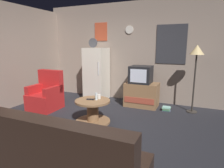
{
  "coord_description": "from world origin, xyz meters",
  "views": [
    {
      "loc": [
        1.77,
        -2.87,
        1.59
      ],
      "look_at": [
        0.12,
        0.9,
        0.75
      ],
      "focal_mm": 30.95,
      "sensor_mm": 36.0,
      "label": 1
    }
  ],
  "objects_px": {
    "remote_control": "(90,99)",
    "couch": "(66,166)",
    "book_stack": "(166,109)",
    "tv_stand": "(142,95)",
    "wine_glass": "(96,96)",
    "fridge": "(96,74)",
    "armchair": "(46,95)",
    "coffee_table": "(93,111)",
    "mug_ceramic_white": "(99,97)",
    "standing_lamp": "(197,55)",
    "crt_tv": "(141,75)"
  },
  "relations": [
    {
      "from": "fridge",
      "to": "standing_lamp",
      "type": "height_order",
      "value": "fridge"
    },
    {
      "from": "fridge",
      "to": "remote_control",
      "type": "relative_size",
      "value": 11.8
    },
    {
      "from": "remote_control",
      "to": "tv_stand",
      "type": "bearing_deg",
      "value": 49.43
    },
    {
      "from": "standing_lamp",
      "to": "wine_glass",
      "type": "distance_m",
      "value": 2.46
    },
    {
      "from": "fridge",
      "to": "book_stack",
      "type": "distance_m",
      "value": 2.21
    },
    {
      "from": "wine_glass",
      "to": "book_stack",
      "type": "bearing_deg",
      "value": 45.93
    },
    {
      "from": "fridge",
      "to": "standing_lamp",
      "type": "relative_size",
      "value": 1.11
    },
    {
      "from": "fridge",
      "to": "standing_lamp",
      "type": "distance_m",
      "value": 2.72
    },
    {
      "from": "standing_lamp",
      "to": "remote_control",
      "type": "relative_size",
      "value": 10.6
    },
    {
      "from": "wine_glass",
      "to": "crt_tv",
      "type": "bearing_deg",
      "value": 69.16
    },
    {
      "from": "fridge",
      "to": "mug_ceramic_white",
      "type": "relative_size",
      "value": 19.67
    },
    {
      "from": "book_stack",
      "to": "tv_stand",
      "type": "bearing_deg",
      "value": 168.07
    },
    {
      "from": "mug_ceramic_white",
      "to": "couch",
      "type": "bearing_deg",
      "value": -72.66
    },
    {
      "from": "tv_stand",
      "to": "couch",
      "type": "distance_m",
      "value": 3.29
    },
    {
      "from": "fridge",
      "to": "armchair",
      "type": "height_order",
      "value": "fridge"
    },
    {
      "from": "fridge",
      "to": "tv_stand",
      "type": "bearing_deg",
      "value": -5.97
    },
    {
      "from": "wine_glass",
      "to": "book_stack",
      "type": "distance_m",
      "value": 1.86
    },
    {
      "from": "crt_tv",
      "to": "wine_glass",
      "type": "bearing_deg",
      "value": -110.84
    },
    {
      "from": "fridge",
      "to": "tv_stand",
      "type": "distance_m",
      "value": 1.48
    },
    {
      "from": "wine_glass",
      "to": "standing_lamp",
      "type": "bearing_deg",
      "value": 38.61
    },
    {
      "from": "fridge",
      "to": "armchair",
      "type": "bearing_deg",
      "value": -119.73
    },
    {
      "from": "standing_lamp",
      "to": "armchair",
      "type": "bearing_deg",
      "value": -160.8
    },
    {
      "from": "fridge",
      "to": "wine_glass",
      "type": "relative_size",
      "value": 11.8
    },
    {
      "from": "crt_tv",
      "to": "couch",
      "type": "xyz_separation_m",
      "value": [
        0.08,
        -3.29,
        -0.53
      ]
    },
    {
      "from": "fridge",
      "to": "tv_stand",
      "type": "xyz_separation_m",
      "value": [
        1.41,
        -0.15,
        -0.45
      ]
    },
    {
      "from": "fridge",
      "to": "book_stack",
      "type": "relative_size",
      "value": 9.01
    },
    {
      "from": "book_stack",
      "to": "remote_control",
      "type": "bearing_deg",
      "value": -135.88
    },
    {
      "from": "fridge",
      "to": "standing_lamp",
      "type": "xyz_separation_m",
      "value": [
        2.64,
        -0.12,
        0.6
      ]
    },
    {
      "from": "remote_control",
      "to": "couch",
      "type": "xyz_separation_m",
      "value": [
        0.74,
        -1.82,
        -0.18
      ]
    },
    {
      "from": "fridge",
      "to": "wine_glass",
      "type": "xyz_separation_m",
      "value": [
        0.83,
        -1.57,
        -0.2
      ]
    },
    {
      "from": "fridge",
      "to": "mug_ceramic_white",
      "type": "distance_m",
      "value": 1.7
    },
    {
      "from": "tv_stand",
      "to": "coffee_table",
      "type": "height_order",
      "value": "tv_stand"
    },
    {
      "from": "tv_stand",
      "to": "crt_tv",
      "type": "bearing_deg",
      "value": -178.47
    },
    {
      "from": "standing_lamp",
      "to": "tv_stand",
      "type": "bearing_deg",
      "value": -178.82
    },
    {
      "from": "mug_ceramic_white",
      "to": "tv_stand",
      "type": "bearing_deg",
      "value": 66.65
    },
    {
      "from": "fridge",
      "to": "remote_control",
      "type": "xyz_separation_m",
      "value": [
        0.71,
        -1.61,
        -0.27
      ]
    },
    {
      "from": "standing_lamp",
      "to": "couch",
      "type": "distance_m",
      "value": 3.67
    },
    {
      "from": "fridge",
      "to": "book_stack",
      "type": "height_order",
      "value": "fridge"
    },
    {
      "from": "tv_stand",
      "to": "wine_glass",
      "type": "xyz_separation_m",
      "value": [
        -0.58,
        -1.42,
        0.24
      ]
    },
    {
      "from": "coffee_table",
      "to": "armchair",
      "type": "xyz_separation_m",
      "value": [
        -1.51,
        0.31,
        0.1
      ]
    },
    {
      "from": "coffee_table",
      "to": "wine_glass",
      "type": "xyz_separation_m",
      "value": [
        0.07,
        0.04,
        0.31
      ]
    },
    {
      "from": "crt_tv",
      "to": "standing_lamp",
      "type": "height_order",
      "value": "standing_lamp"
    },
    {
      "from": "crt_tv",
      "to": "wine_glass",
      "type": "xyz_separation_m",
      "value": [
        -0.54,
        -1.42,
        -0.28
      ]
    },
    {
      "from": "fridge",
      "to": "armchair",
      "type": "xyz_separation_m",
      "value": [
        -0.74,
        -1.3,
        -0.42
      ]
    },
    {
      "from": "wine_glass",
      "to": "armchair",
      "type": "height_order",
      "value": "armchair"
    },
    {
      "from": "remote_control",
      "to": "armchair",
      "type": "height_order",
      "value": "armchair"
    },
    {
      "from": "tv_stand",
      "to": "armchair",
      "type": "xyz_separation_m",
      "value": [
        -2.15,
        -1.15,
        0.03
      ]
    },
    {
      "from": "couch",
      "to": "book_stack",
      "type": "height_order",
      "value": "couch"
    },
    {
      "from": "fridge",
      "to": "standing_lamp",
      "type": "bearing_deg",
      "value": -2.63
    },
    {
      "from": "coffee_table",
      "to": "remote_control",
      "type": "bearing_deg",
      "value": 175.83
    }
  ]
}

